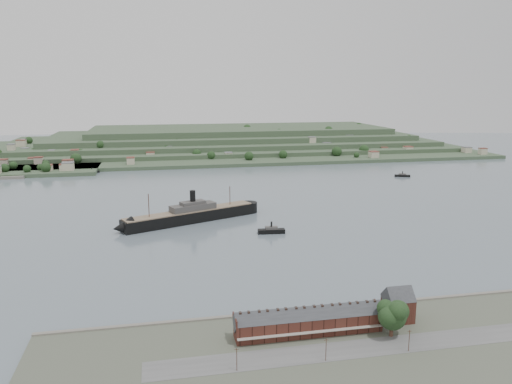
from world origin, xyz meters
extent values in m
plane|color=slate|center=(0.00, 0.00, 0.00)|extent=(1400.00, 1400.00, 0.00)
cube|color=#4C5142|center=(0.00, -188.00, 1.00)|extent=(220.00, 80.00, 2.00)
cube|color=slate|center=(0.00, -149.00, 1.30)|extent=(220.00, 2.00, 2.60)
cube|color=#595959|center=(0.00, -182.00, 2.05)|extent=(140.00, 12.00, 0.10)
cube|color=#441F18|center=(-10.00, -168.00, 5.50)|extent=(55.00, 8.00, 7.00)
cube|color=#313338|center=(-10.00, -168.00, 9.00)|extent=(55.60, 8.15, 8.15)
cube|color=#A69F93|center=(-10.00, -172.80, 5.00)|extent=(55.00, 1.60, 0.25)
cube|color=#441F18|center=(-37.50, -168.00, 10.00)|extent=(0.50, 8.40, 3.00)
cube|color=#441F18|center=(17.50, -168.00, 10.00)|extent=(0.50, 8.40, 3.00)
cube|color=#2E1F19|center=(-32.00, -168.00, 11.40)|extent=(0.90, 1.40, 3.20)
cube|color=#2E1F19|center=(-26.50, -168.00, 11.40)|extent=(0.90, 1.40, 3.20)
cube|color=#2E1F19|center=(-12.75, -168.00, 11.40)|extent=(0.90, 1.40, 3.20)
cube|color=#2E1F19|center=(-7.25, -168.00, 11.40)|extent=(0.90, 1.40, 3.20)
cube|color=#2E1F19|center=(6.50, -168.00, 11.40)|extent=(0.90, 1.40, 3.20)
cube|color=#2E1F19|center=(12.00, -168.00, 11.40)|extent=(0.90, 1.40, 3.20)
cube|color=#441F18|center=(27.50, -164.00, 6.50)|extent=(10.00, 10.00, 9.00)
cube|color=#313338|center=(27.50, -164.00, 11.00)|extent=(10.40, 10.18, 10.18)
cube|color=#384F35|center=(0.00, 360.00, 2.00)|extent=(760.00, 260.00, 4.00)
cube|color=#384F35|center=(20.00, 385.00, 6.50)|extent=(680.00, 220.00, 5.00)
cube|color=#384F35|center=(35.00, 400.00, 12.00)|extent=(600.00, 200.00, 6.00)
cube|color=#384F35|center=(50.00, 415.00, 18.50)|extent=(520.00, 180.00, 7.00)
cube|color=#384F35|center=(65.00, 430.00, 26.00)|extent=(440.00, 160.00, 8.00)
cube|color=#384F35|center=(-200.00, 250.00, 2.00)|extent=(150.00, 90.00, 4.00)
cube|color=slate|center=(-205.00, 208.00, 1.40)|extent=(22.00, 14.00, 2.80)
cube|color=black|center=(-40.87, 4.08, 3.73)|extent=(93.39, 49.32, 7.47)
cone|color=black|center=(-85.07, -14.69, 3.73)|extent=(16.79, 16.79, 12.80)
cylinder|color=black|center=(3.32, 22.85, 3.73)|extent=(12.80, 12.80, 7.47)
cube|color=#7E6A54|center=(-40.87, 4.08, 7.79)|extent=(91.01, 47.50, 0.64)
cube|color=#454240|center=(-38.91, 4.92, 10.14)|extent=(33.22, 21.35, 4.27)
cube|color=#454240|center=(-38.91, 4.92, 13.02)|extent=(18.63, 13.55, 2.67)
cylinder|color=black|center=(-38.91, 4.92, 17.07)|extent=(3.84, 3.84, 9.60)
cylinder|color=#482D21|center=(-68.37, -7.60, 14.94)|extent=(0.53, 0.53, 17.07)
cylinder|color=#482D21|center=(-11.41, 16.59, 13.87)|extent=(0.53, 0.53, 14.94)
cube|color=black|center=(7.50, -33.75, 1.37)|extent=(17.53, 6.24, 2.75)
cube|color=#454240|center=(7.50, -33.75, 3.43)|extent=(8.05, 4.40, 2.06)
cylinder|color=black|center=(7.50, -33.75, 5.72)|extent=(1.14, 1.14, 4.01)
cube|color=black|center=(-130.50, 225.00, 1.03)|extent=(15.98, 7.28, 2.06)
cube|color=#454240|center=(-130.50, 225.00, 2.57)|extent=(7.49, 4.75, 1.54)
cylinder|color=black|center=(-130.50, 225.00, 4.29)|extent=(0.86, 0.86, 3.00)
cube|color=black|center=(186.67, 136.48, 1.03)|extent=(15.92, 9.30, 2.05)
cube|color=#454240|center=(186.67, 136.48, 2.57)|extent=(7.68, 5.59, 1.54)
cylinder|color=black|center=(186.67, 136.48, 4.28)|extent=(0.86, 0.86, 2.99)
cylinder|color=#482D21|center=(18.96, -175.99, 4.86)|extent=(1.37, 1.37, 5.72)
sphere|color=black|center=(18.96, -175.99, 10.00)|extent=(10.29, 10.29, 10.29)
sphere|color=black|center=(21.82, -174.85, 11.15)|extent=(8.00, 8.00, 8.00)
sphere|color=black|center=(16.68, -177.71, 10.58)|extent=(7.32, 7.32, 7.32)
sphere|color=black|center=(19.54, -178.51, 12.86)|extent=(6.86, 6.86, 6.86)
camera|label=1|loc=(-62.88, -330.11, 91.59)|focal=35.00mm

